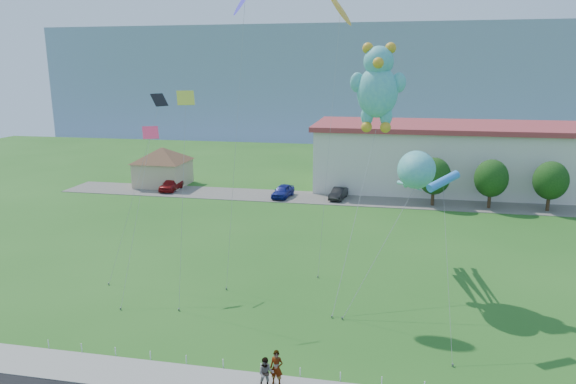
{
  "coord_description": "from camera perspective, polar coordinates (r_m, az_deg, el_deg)",
  "views": [
    {
      "loc": [
        4.76,
        -23.68,
        14.9
      ],
      "look_at": [
        -1.43,
        8.0,
        7.17
      ],
      "focal_mm": 32.0,
      "sensor_mm": 36.0,
      "label": 1
    }
  ],
  "objects": [
    {
      "name": "small_kite_orange",
      "position": [
        40.14,
        5.78,
        18.87
      ],
      "size": [
        1.8,
        5.71,
        19.9
      ],
      "color": "#F0AD1A",
      "rests_on": "ground"
    },
    {
      "name": "warehouse",
      "position": [
        71.75,
        28.17,
        3.23
      ],
      "size": [
        61.0,
        15.0,
        8.2
      ],
      "color": "beige",
      "rests_on": "ground"
    },
    {
      "name": "small_kite_blue",
      "position": [
        37.52,
        -4.85,
        20.1
      ],
      "size": [
        1.8,
        5.1,
        20.47
      ],
      "color": "#3627DF",
      "rests_on": "ground"
    },
    {
      "name": "pavilion",
      "position": [
        69.09,
        -13.76,
        3.18
      ],
      "size": [
        9.2,
        9.2,
        5.0
      ],
      "color": "tan",
      "rests_on": "ground"
    },
    {
      "name": "parking_strip",
      "position": [
        60.73,
        6.22,
        -0.79
      ],
      "size": [
        70.0,
        6.0,
        0.06
      ],
      "primitive_type": "cube",
      "color": "#59544C",
      "rests_on": "ground"
    },
    {
      "name": "pedestrian_left",
      "position": [
        25.97,
        -1.29,
        -18.94
      ],
      "size": [
        0.68,
        0.47,
        1.77
      ],
      "primitive_type": "imported",
      "rotation": [
        0.0,
        0.0,
        -0.08
      ],
      "color": "gray",
      "rests_on": "sidewalk"
    },
    {
      "name": "parked_car_red",
      "position": [
        66.22,
        -12.85,
        0.85
      ],
      "size": [
        1.9,
        4.53,
        1.53
      ],
      "primitive_type": "imported",
      "rotation": [
        0.0,
        0.0,
        -0.02
      ],
      "color": "maroon",
      "rests_on": "parking_strip"
    },
    {
      "name": "small_kite_black",
      "position": [
        38.95,
        -14.73,
        7.58
      ],
      "size": [
        3.17,
        5.4,
        13.17
      ],
      "color": "black",
      "rests_on": "ground"
    },
    {
      "name": "octopus_kite",
      "position": [
        36.14,
        13.94,
        1.7
      ],
      "size": [
        5.5,
        11.54,
        9.71
      ],
      "color": "teal",
      "rests_on": "ground"
    },
    {
      "name": "tree_far",
      "position": [
        61.3,
        27.16,
        1.14
      ],
      "size": [
        3.6,
        3.6,
        5.47
      ],
      "color": "#3F2B19",
      "rests_on": "ground"
    },
    {
      "name": "rope_fence",
      "position": [
        27.17,
        -0.85,
        -19.17
      ],
      "size": [
        26.05,
        0.05,
        0.5
      ],
      "color": "white",
      "rests_on": "ground"
    },
    {
      "name": "pedestrian_right",
      "position": [
        25.77,
        -2.46,
        -19.48
      ],
      "size": [
        0.88,
        0.75,
        1.59
      ],
      "primitive_type": "imported",
      "rotation": [
        0.0,
        0.0,
        0.21
      ],
      "color": "gray",
      "rests_on": "sidewalk"
    },
    {
      "name": "small_kite_yellow",
      "position": [
        33.85,
        -11.4,
        7.54
      ],
      "size": [
        1.29,
        4.3,
        13.56
      ],
      "color": "#C8DB33",
      "rests_on": "ground"
    },
    {
      "name": "tree_mid",
      "position": [
        59.89,
        21.65,
        1.42
      ],
      "size": [
        3.6,
        3.6,
        5.47
      ],
      "color": "#3F2B19",
      "rests_on": "ground"
    },
    {
      "name": "hill_ridge",
      "position": [
        143.78,
        9.37,
        12.34
      ],
      "size": [
        160.0,
        50.0,
        25.0
      ],
      "primitive_type": "cube",
      "color": "#738E9E",
      "rests_on": "ground"
    },
    {
      "name": "parked_car_black",
      "position": [
        60.52,
        5.63,
        -0.15
      ],
      "size": [
        2.06,
        4.18,
        1.32
      ],
      "primitive_type": "imported",
      "rotation": [
        0.0,
        0.0,
        -0.17
      ],
      "color": "black",
      "rests_on": "parking_strip"
    },
    {
      "name": "parked_car_blue",
      "position": [
        61.05,
        -0.57,
        0.11
      ],
      "size": [
        2.4,
        4.56,
        1.48
      ],
      "primitive_type": "imported",
      "rotation": [
        0.0,
        0.0,
        -0.15
      ],
      "color": "navy",
      "rests_on": "parking_strip"
    },
    {
      "name": "ground",
      "position": [
        28.39,
        -0.28,
        -18.2
      ],
      "size": [
        160.0,
        160.0,
        0.0
      ],
      "primitive_type": "plane",
      "color": "#225818",
      "rests_on": "ground"
    },
    {
      "name": "small_kite_pink",
      "position": [
        37.44,
        -15.35,
        4.45
      ],
      "size": [
        1.29,
        7.15,
        10.97
      ],
      "color": "#FC385A",
      "rests_on": "ground"
    },
    {
      "name": "small_kite_cyan",
      "position": [
        30.8,
        16.88,
        1.0
      ],
      "size": [
        0.85,
        6.42,
        9.07
      ],
      "color": "#3082DA",
      "rests_on": "ground"
    },
    {
      "name": "tree_near",
      "position": [
        59.06,
        15.93,
        1.7
      ],
      "size": [
        3.6,
        3.6,
        5.47
      ],
      "color": "#3F2B19",
      "rests_on": "ground"
    },
    {
      "name": "teddy_bear_kite",
      "position": [
        37.56,
        9.94,
        11.59
      ],
      "size": [
        4.03,
        9.96,
        16.74
      ],
      "color": "teal",
      "rests_on": "ground"
    }
  ]
}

